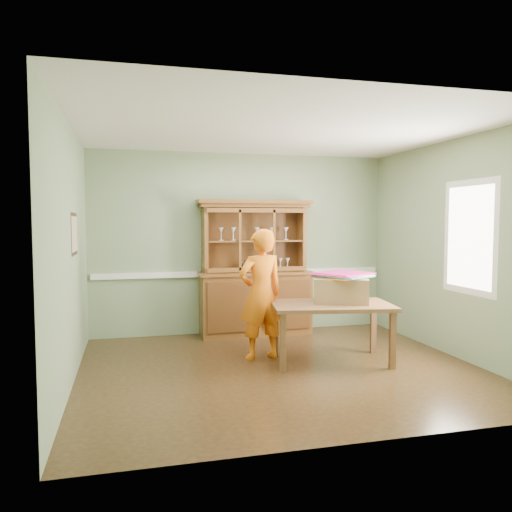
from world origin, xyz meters
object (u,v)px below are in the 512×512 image
object	(u,v)px
china_hutch	(255,287)
dining_table	(331,310)
person	(261,294)
cardboard_box	(341,290)

from	to	relation	value
china_hutch	dining_table	xyz separation A→B (m)	(0.53, -1.66, -0.08)
person	cardboard_box	bearing A→B (deg)	153.66
dining_table	person	bearing A→B (deg)	165.48
china_hutch	cardboard_box	bearing A→B (deg)	-66.25
china_hutch	person	distance (m)	1.33
dining_table	person	xyz separation A→B (m)	(-0.78, 0.35, 0.18)
china_hutch	cardboard_box	distance (m)	1.72
china_hutch	person	size ratio (longest dim) A/B	1.25
china_hutch	dining_table	bearing A→B (deg)	-72.36
dining_table	china_hutch	bearing A→B (deg)	117.24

